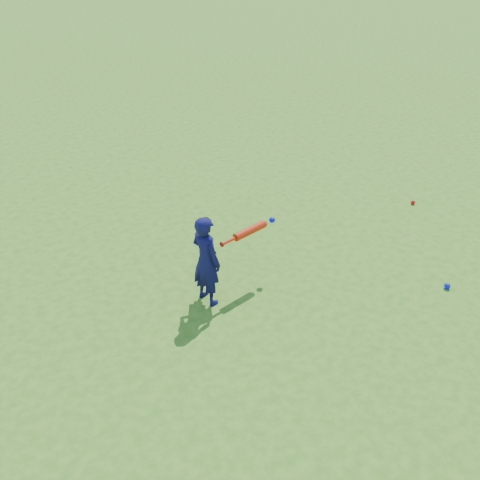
{
  "coord_description": "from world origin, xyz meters",
  "views": [
    {
      "loc": [
        -2.48,
        -4.56,
        3.82
      ],
      "look_at": [
        -0.28,
        0.06,
        0.59
      ],
      "focal_mm": 40.0,
      "sensor_mm": 36.0,
      "label": 1
    }
  ],
  "objects_px": {
    "child": "(206,260)",
    "bat_swing": "(252,230)",
    "ground_ball_red": "(413,202)",
    "ground_ball_blue": "(447,286)"
  },
  "relations": [
    {
      "from": "child",
      "to": "bat_swing",
      "type": "height_order",
      "value": "child"
    },
    {
      "from": "ground_ball_red",
      "to": "ground_ball_blue",
      "type": "relative_size",
      "value": 0.86
    },
    {
      "from": "ground_ball_red",
      "to": "bat_swing",
      "type": "height_order",
      "value": "bat_swing"
    },
    {
      "from": "bat_swing",
      "to": "ground_ball_red",
      "type": "bearing_deg",
      "value": -5.27
    },
    {
      "from": "ground_ball_blue",
      "to": "bat_swing",
      "type": "bearing_deg",
      "value": 149.92
    },
    {
      "from": "child",
      "to": "bat_swing",
      "type": "relative_size",
      "value": 1.37
    },
    {
      "from": "ground_ball_blue",
      "to": "ground_ball_red",
      "type": "bearing_deg",
      "value": 59.88
    },
    {
      "from": "ground_ball_red",
      "to": "ground_ball_blue",
      "type": "xyz_separation_m",
      "value": [
        -1.04,
        -1.79,
        0.01
      ]
    },
    {
      "from": "ground_ball_blue",
      "to": "bat_swing",
      "type": "height_order",
      "value": "bat_swing"
    },
    {
      "from": "child",
      "to": "ground_ball_blue",
      "type": "xyz_separation_m",
      "value": [
        2.61,
        -1.01,
        -0.51
      ]
    }
  ]
}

